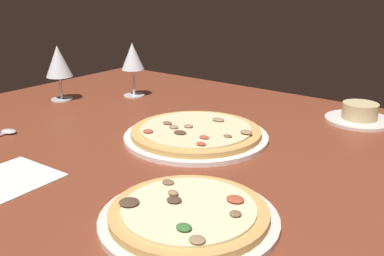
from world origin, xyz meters
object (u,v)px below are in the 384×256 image
(wine_glass_far, at_px, (58,63))
(paper_menu, at_px, (4,182))
(pizza_side, at_px, (189,215))
(ramekin_on_saucer, at_px, (359,115))
(spoon, at_px, (6,133))
(wine_glass_near, at_px, (133,59))
(pizza_main, at_px, (197,134))

(wine_glass_far, distance_m, paper_menu, 0.58)
(pizza_side, distance_m, ramekin_on_saucer, 0.66)
(pizza_side, bearing_deg, wine_glass_far, 156.08)
(spoon, bearing_deg, wine_glass_far, 118.88)
(wine_glass_near, bearing_deg, pizza_main, -26.51)
(wine_glass_far, height_order, spoon, wine_glass_far)
(pizza_main, height_order, pizza_side, same)
(pizza_side, distance_m, paper_menu, 0.36)
(wine_glass_far, bearing_deg, pizza_side, -23.92)
(wine_glass_far, height_order, wine_glass_near, wine_glass_near)
(pizza_main, bearing_deg, pizza_side, -55.39)
(ramekin_on_saucer, height_order, wine_glass_far, wine_glass_far)
(pizza_side, relative_size, wine_glass_far, 1.66)
(ramekin_on_saucer, bearing_deg, pizza_side, -94.48)
(pizza_main, bearing_deg, wine_glass_far, 177.13)
(pizza_side, height_order, wine_glass_far, wine_glass_far)
(ramekin_on_saucer, height_order, spoon, ramekin_on_saucer)
(ramekin_on_saucer, bearing_deg, pizza_main, -126.09)
(pizza_main, xyz_separation_m, pizza_side, (0.21, -0.30, -0.00))
(pizza_side, relative_size, ramekin_on_saucer, 1.60)
(paper_menu, bearing_deg, pizza_side, 13.06)
(paper_menu, bearing_deg, pizza_main, 68.07)
(ramekin_on_saucer, xyz_separation_m, wine_glass_far, (-0.79, -0.33, 0.10))
(pizza_main, distance_m, pizza_side, 0.36)
(ramekin_on_saucer, height_order, paper_menu, ramekin_on_saucer)
(spoon, bearing_deg, wine_glass_near, 91.31)
(wine_glass_far, relative_size, wine_glass_near, 0.99)
(wine_glass_near, bearing_deg, pizza_side, -39.70)
(wine_glass_near, bearing_deg, paper_menu, -67.47)
(pizza_side, xyz_separation_m, paper_menu, (-0.35, -0.09, -0.01))
(pizza_main, relative_size, wine_glass_near, 1.99)
(pizza_side, height_order, wine_glass_near, wine_glass_near)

